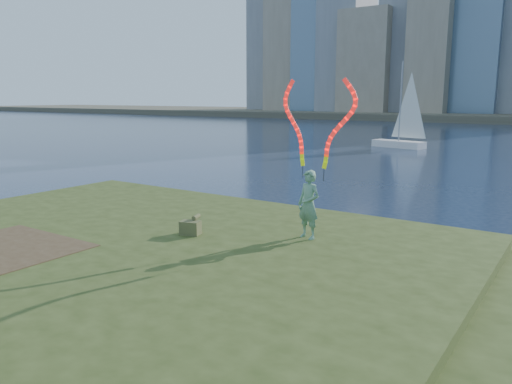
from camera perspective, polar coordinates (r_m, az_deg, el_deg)
The scene contains 5 objects.
ground at distance 12.69m, azimuth -9.37°, elevation -8.13°, with size 320.00×320.00×0.00m, color #192640.
grassy_knoll at distance 11.13m, azimuth -17.66°, elevation -9.40°, with size 20.00×18.00×0.80m.
woman_with_ribbons at distance 11.63m, azimuth 6.22°, elevation 1.46°, with size 2.00×0.61×4.01m.
canvas_bag at distance 12.23m, azimuth -7.47°, elevation -3.98°, with size 0.54×0.61×0.45m.
sailboat at distance 42.66m, azimuth 16.30°, elevation 6.48°, with size 4.62×2.39×6.96m.
Camera 1 is at (8.33, -8.66, 4.08)m, focal length 35.00 mm.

